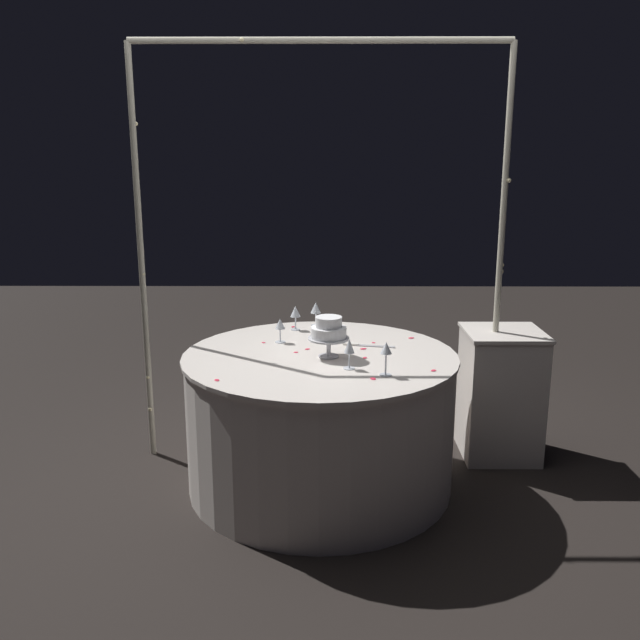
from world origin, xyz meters
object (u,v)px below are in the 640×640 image
Objects in this scene: tiered_cake at (329,331)px; side_table at (500,393)px; main_table at (320,420)px; wine_glass_3 at (295,312)px; cake_knife at (365,345)px; wine_glass_1 at (316,309)px; wine_glass_4 at (280,325)px; wine_glass_0 at (349,348)px; wine_glass_2 at (386,350)px; decorative_arch at (321,198)px.

side_table is at bearing 22.89° from tiered_cake.
main_table is at bearing -160.46° from side_table.
cake_knife is (0.41, -0.37, -0.11)m from wine_glass_3.
main_table is 9.76× the size of wine_glass_3.
main_table is at bearing -148.25° from cake_knife.
main_table is at bearing 130.24° from tiered_cake.
wine_glass_1 is at bearing 121.10° from cake_knife.
wine_glass_1 is at bearing 63.37° from wine_glass_4.
side_table is 1.25m from wine_glass_1.
side_table is 5.05× the size of wine_glass_0.
cake_knife is at bearing -164.62° from side_table.
tiered_cake is at bearing 131.88° from wine_glass_2.
wine_glass_0 is at bearing -145.77° from side_table.
wine_glass_2 reaches higher than wine_glass_3.
wine_glass_1 is 0.17m from wine_glass_3.
wine_glass_1 is (-0.03, 0.26, -0.70)m from decorative_arch.
decorative_arch is 0.80m from tiered_cake.
side_table is 3.58× the size of tiered_cake.
wine_glass_1 is 0.52× the size of cake_knife.
wine_glass_4 is (-0.38, 0.49, -0.01)m from wine_glass_0.
cake_knife is (0.26, 0.16, 0.38)m from main_table.
side_table is 1.42m from wine_glass_4.
tiered_cake is (0.05, -0.43, -0.67)m from decorative_arch.
wine_glass_3 is at bearing 75.31° from wine_glass_4.
wine_glass_3 is (-0.16, 0.15, -0.70)m from decorative_arch.
decorative_arch is at bearing 103.04° from wine_glass_0.
main_table is 9.54× the size of wine_glass_0.
main_table is 0.70m from wine_glass_2.
tiered_cake is 0.69m from wine_glass_1.
main_table is at bearing 119.97° from wine_glass_0.
cake_knife is (0.26, -0.22, -0.81)m from decorative_arch.
wine_glass_4 is at bearing -148.15° from decorative_arch.
tiered_cake is 1.41× the size of wine_glass_0.
main_table is at bearing 131.64° from wine_glass_2.
wine_glass_2 is (-0.78, -0.76, 0.49)m from side_table.
wine_glass_1 is 0.57m from cake_knife.
wine_glass_3 is 0.56m from cake_knife.
wine_glass_2 is (0.32, -0.74, -0.69)m from decorative_arch.
tiered_cake reaches higher than cake_knife.
main_table is at bearing -90.19° from decorative_arch.
wine_glass_0 is at bearing -63.26° from tiered_cake.
wine_glass_4 is (-0.23, 0.23, 0.48)m from main_table.
decorative_arch is at bearing -82.90° from wine_glass_1.
main_table is at bearing -73.59° from wine_glass_3.
wine_glass_1 is (-0.08, 0.69, -0.03)m from tiered_cake.
decorative_arch is 0.73m from wine_glass_3.
wine_glass_2 reaches higher than cake_knife.
wine_glass_3 reaches higher than wine_glass_1.
decorative_arch is 14.39× the size of wine_glass_2.
tiered_cake is at bearing -46.22° from wine_glass_4.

